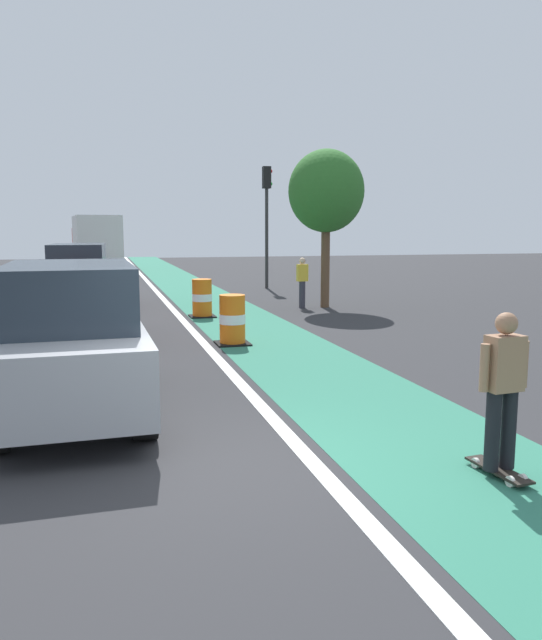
# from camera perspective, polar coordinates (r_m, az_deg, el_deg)

# --- Properties ---
(ground_plane) EXTENTS (100.00, 100.00, 0.00)m
(ground_plane) POSITION_cam_1_polar(r_m,az_deg,el_deg) (6.81, -3.99, -13.20)
(ground_plane) COLOR #2D2D30
(bike_lane_strip) EXTENTS (2.50, 80.00, 0.01)m
(bike_lane_strip) POSITION_cam_1_polar(r_m,az_deg,el_deg) (18.74, -4.00, 0.64)
(bike_lane_strip) COLOR #2D755B
(bike_lane_strip) RESTS_ON ground
(lane_divider_stripe) EXTENTS (0.20, 80.00, 0.01)m
(lane_divider_stripe) POSITION_cam_1_polar(r_m,az_deg,el_deg) (18.51, -8.55, 0.48)
(lane_divider_stripe) COLOR silver
(lane_divider_stripe) RESTS_ON ground
(skateboarder_on_lane) EXTENTS (0.57, 0.82, 1.69)m
(skateboarder_on_lane) POSITION_cam_1_polar(r_m,az_deg,el_deg) (6.67, 20.49, -5.97)
(skateboarder_on_lane) COLOR black
(skateboarder_on_lane) RESTS_ON ground
(parked_suv_nearest) EXTENTS (2.00, 4.64, 2.04)m
(parked_suv_nearest) POSITION_cam_1_polar(r_m,az_deg,el_deg) (8.87, -17.80, -1.57)
(parked_suv_nearest) COLOR #9EA0A5
(parked_suv_nearest) RESTS_ON ground
(parked_sedan_second) EXTENTS (1.98, 4.13, 1.70)m
(parked_sedan_second) POSITION_cam_1_polar(r_m,az_deg,el_deg) (14.59, -17.43, 1.38)
(parked_sedan_second) COLOR maroon
(parked_sedan_second) RESTS_ON ground
(parked_suv_third) EXTENTS (2.09, 4.68, 2.04)m
(parked_suv_third) POSITION_cam_1_polar(r_m,az_deg,el_deg) (20.84, -17.21, 3.92)
(parked_suv_third) COLOR maroon
(parked_suv_third) RESTS_ON ground
(traffic_barrel_front) EXTENTS (0.73, 0.73, 1.09)m
(traffic_barrel_front) POSITION_cam_1_polar(r_m,az_deg,el_deg) (13.59, -3.56, -0.02)
(traffic_barrel_front) COLOR orange
(traffic_barrel_front) RESTS_ON ground
(traffic_barrel_mid) EXTENTS (0.73, 0.73, 1.09)m
(traffic_barrel_mid) POSITION_cam_1_polar(r_m,az_deg,el_deg) (17.94, -6.34, 1.97)
(traffic_barrel_mid) COLOR orange
(traffic_barrel_mid) RESTS_ON ground
(delivery_truck_down_block) EXTENTS (2.88, 7.76, 3.23)m
(delivery_truck_down_block) POSITION_cam_1_polar(r_m,az_deg,el_deg) (36.76, -15.80, 6.98)
(delivery_truck_down_block) COLOR silver
(delivery_truck_down_block) RESTS_ON ground
(traffic_light_corner) EXTENTS (0.41, 0.32, 5.10)m
(traffic_light_corner) POSITION_cam_1_polar(r_m,az_deg,el_deg) (26.59, -0.38, 10.47)
(traffic_light_corner) COLOR #2D2D2D
(traffic_light_corner) RESTS_ON ground
(pedestrian_crossing) EXTENTS (0.34, 0.20, 1.61)m
(pedestrian_crossing) POSITION_cam_1_polar(r_m,az_deg,el_deg) (19.88, 2.88, 3.59)
(pedestrian_crossing) COLOR #33333D
(pedestrian_crossing) RESTS_ON ground
(street_tree_sidewalk) EXTENTS (2.40, 2.40, 5.00)m
(street_tree_sidewalk) POSITION_cam_1_polar(r_m,az_deg,el_deg) (20.11, 5.08, 11.61)
(street_tree_sidewalk) COLOR brown
(street_tree_sidewalk) RESTS_ON ground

